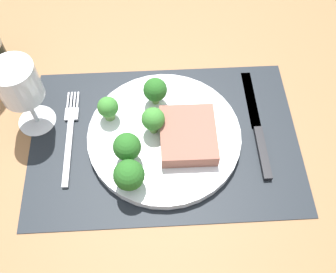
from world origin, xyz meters
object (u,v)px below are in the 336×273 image
Objects in this scene: knife at (258,131)px; wine_glass at (19,86)px; fork at (70,135)px; steak at (188,135)px; plate at (164,136)px.

wine_glass reaches higher than knife.
wine_glass is at bearing 170.99° from knife.
wine_glass reaches higher than fork.
steak is at bearing -173.93° from knife.
plate is 1.85× the size of wine_glass.
knife is at bearing -2.74° from fork.
fork is (-16.42, 1.42, -0.55)cm from plate.
steak is 28.02cm from wine_glass.
fork is at bearing 175.97° from knife.
steak is 0.55× the size of fork.
plate is 4.63cm from steak.
fork is (-20.30, 2.78, -2.67)cm from steak.
knife is at bearing 1.85° from plate.
fork is 32.88cm from knife.
steak reaches higher than plate.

